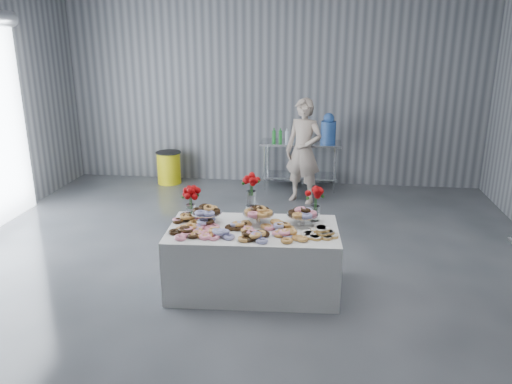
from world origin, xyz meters
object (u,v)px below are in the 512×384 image
display_table (253,259)px  water_jug (328,129)px  trash_barrel (169,167)px  person (303,151)px  prep_table (300,157)px

display_table → water_jug: 4.23m
trash_barrel → person: bearing=-16.6°
prep_table → person: size_ratio=0.83×
prep_table → water_jug: bearing=-0.0°
display_table → prep_table: prep_table is taller
trash_barrel → water_jug: bearing=0.0°
prep_table → trash_barrel: 2.60m
person → trash_barrel: size_ratio=2.86×
water_jug → person: bearing=-117.9°
water_jug → trash_barrel: bearing=-180.0°
trash_barrel → display_table: bearing=-61.3°
water_jug → prep_table: bearing=180.0°
display_table → prep_table: 4.10m
prep_table → trash_barrel: bearing=-180.0°
person → display_table: bearing=-73.4°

